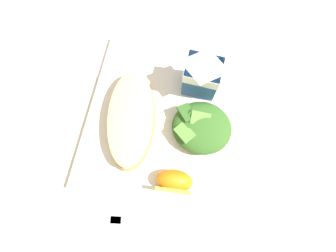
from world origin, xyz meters
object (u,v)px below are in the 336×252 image
(cheesy_pizza_bread, at_px, (131,120))
(paper_napkin, at_px, (89,41))
(metal_fork, at_px, (85,218))
(white_plate, at_px, (168,128))
(milk_carton, at_px, (202,74))
(orange_wedge_front, at_px, (174,182))
(green_salad_pile, at_px, (201,128))

(cheesy_pizza_bread, xyz_separation_m, paper_napkin, (-0.12, 0.14, -0.03))
(cheesy_pizza_bread, distance_m, metal_fork, 0.18)
(white_plate, bearing_deg, milk_carton, 67.27)
(white_plate, relative_size, milk_carton, 2.55)
(milk_carton, distance_m, orange_wedge_front, 0.18)
(orange_wedge_front, height_order, metal_fork, orange_wedge_front)
(milk_carton, height_order, metal_fork, milk_carton)
(paper_napkin, xyz_separation_m, metal_fork, (0.08, -0.31, 0.00))
(milk_carton, bearing_deg, cheesy_pizza_bread, -136.78)
(milk_carton, xyz_separation_m, orange_wedge_front, (-0.00, -0.17, -0.04))
(paper_napkin, distance_m, metal_fork, 0.32)
(orange_wedge_front, relative_size, metal_fork, 0.34)
(orange_wedge_front, bearing_deg, metal_fork, -144.88)
(milk_carton, relative_size, paper_napkin, 1.00)
(green_salad_pile, height_order, orange_wedge_front, green_salad_pile)
(green_salad_pile, height_order, paper_napkin, green_salad_pile)
(milk_carton, bearing_deg, green_salad_pile, -76.01)
(orange_wedge_front, bearing_deg, milk_carton, 88.73)
(cheesy_pizza_bread, distance_m, orange_wedge_front, 0.12)
(metal_fork, bearing_deg, milk_carton, 63.28)
(white_plate, distance_m, cheesy_pizza_bread, 0.07)
(white_plate, xyz_separation_m, cheesy_pizza_bread, (-0.06, -0.01, 0.03))
(white_plate, distance_m, green_salad_pile, 0.06)
(white_plate, height_order, green_salad_pile, green_salad_pile)
(cheesy_pizza_bread, xyz_separation_m, green_salad_pile, (0.12, 0.01, 0.00))
(milk_carton, height_order, paper_napkin, milk_carton)
(green_salad_pile, xyz_separation_m, milk_carton, (-0.02, 0.08, 0.04))
(white_plate, relative_size, paper_napkin, 2.55)
(green_salad_pile, xyz_separation_m, paper_napkin, (-0.24, 0.12, -0.03))
(cheesy_pizza_bread, height_order, green_salad_pile, green_salad_pile)
(orange_wedge_front, xyz_separation_m, metal_fork, (-0.13, -0.09, -0.03))
(milk_carton, xyz_separation_m, metal_fork, (-0.13, -0.27, -0.07))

